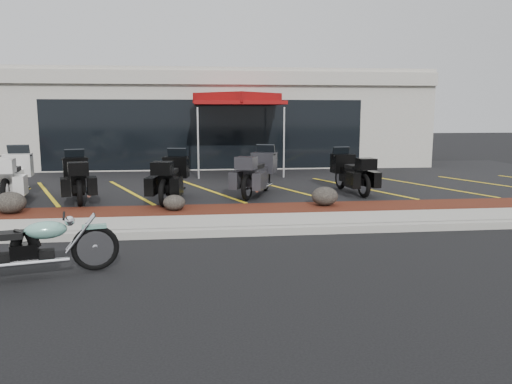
{
  "coord_description": "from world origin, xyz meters",
  "views": [
    {
      "loc": [
        -0.27,
        -8.43,
        2.36
      ],
      "look_at": [
        0.84,
        1.2,
        0.79
      ],
      "focal_mm": 35.0,
      "sensor_mm": 36.0,
      "label": 1
    }
  ],
  "objects": [
    {
      "name": "hero_cruiser",
      "position": [
        -1.82,
        -1.02,
        0.45
      ],
      "size": [
        2.67,
        1.24,
        0.91
      ],
      "primitive_type": null,
      "rotation": [
        0.0,
        0.0,
        0.23
      ],
      "color": "#6CA897",
      "rests_on": "ground"
    },
    {
      "name": "touring_white",
      "position": [
        -4.93,
        5.18,
        0.83
      ],
      "size": [
        1.2,
        2.44,
        1.36
      ],
      "primitive_type": null,
      "rotation": [
        0.0,
        0.0,
        1.7
      ],
      "color": "white",
      "rests_on": "upper_lot"
    },
    {
      "name": "touring_black_rear",
      "position": [
        3.78,
        5.41,
        0.76
      ],
      "size": [
        1.05,
        2.19,
        1.23
      ],
      "primitive_type": null,
      "rotation": [
        0.0,
        0.0,
        1.69
      ],
      "color": "black",
      "rests_on": "upper_lot"
    },
    {
      "name": "touring_black_mid",
      "position": [
        -0.83,
        4.77,
        0.79
      ],
      "size": [
        1.19,
        2.29,
        1.27
      ],
      "primitive_type": null,
      "rotation": [
        0.0,
        0.0,
        1.4
      ],
      "color": "black",
      "rests_on": "upper_lot"
    },
    {
      "name": "boulder_mid",
      "position": [
        -0.83,
        2.73,
        0.34
      ],
      "size": [
        0.5,
        0.42,
        0.35
      ],
      "primitive_type": "ellipsoid",
      "color": "black",
      "rests_on": "mulch_bed"
    },
    {
      "name": "mulch_bed",
      "position": [
        0.0,
        2.8,
        0.08
      ],
      "size": [
        24.0,
        1.2,
        0.16
      ],
      "primitive_type": "cube",
      "color": "#3B100D",
      "rests_on": "ground"
    },
    {
      "name": "curb",
      "position": [
        0.0,
        0.9,
        0.07
      ],
      "size": [
        24.0,
        0.25,
        0.15
      ],
      "primitive_type": "cube",
      "color": "gray",
      "rests_on": "ground"
    },
    {
      "name": "ground",
      "position": [
        0.0,
        0.0,
        0.0
      ],
      "size": [
        90.0,
        90.0,
        0.0
      ],
      "primitive_type": "plane",
      "color": "black",
      "rests_on": "ground"
    },
    {
      "name": "boulder_left",
      "position": [
        -4.37,
        2.8,
        0.4
      ],
      "size": [
        0.67,
        0.56,
        0.48
      ],
      "primitive_type": "ellipsoid",
      "color": "black",
      "rests_on": "mulch_bed"
    },
    {
      "name": "upper_lot",
      "position": [
        0.0,
        8.2,
        0.07
      ],
      "size": [
        26.0,
        9.6,
        0.15
      ],
      "primitive_type": "cube",
      "color": "black",
      "rests_on": "ground"
    },
    {
      "name": "dealership_building",
      "position": [
        0.0,
        14.47,
        2.01
      ],
      "size": [
        18.0,
        8.16,
        4.0
      ],
      "color": "#A19D91",
      "rests_on": "ground"
    },
    {
      "name": "boulder_right",
      "position": [
        2.68,
        2.92,
        0.38
      ],
      "size": [
        0.63,
        0.53,
        0.45
      ],
      "primitive_type": "ellipsoid",
      "color": "black",
      "rests_on": "mulch_bed"
    },
    {
      "name": "sidewalk",
      "position": [
        0.0,
        1.6,
        0.07
      ],
      "size": [
        24.0,
        1.2,
        0.15
      ],
      "primitive_type": "cube",
      "color": "gray",
      "rests_on": "ground"
    },
    {
      "name": "traffic_cone",
      "position": [
        -1.04,
        7.96,
        0.4
      ],
      "size": [
        0.37,
        0.37,
        0.5
      ],
      "primitive_type": "cone",
      "rotation": [
        0.0,
        0.0,
        0.11
      ],
      "color": "orange",
      "rests_on": "upper_lot"
    },
    {
      "name": "touring_black_front",
      "position": [
        -3.48,
        5.0,
        0.78
      ],
      "size": [
        1.37,
        2.29,
        1.25
      ],
      "primitive_type": null,
      "rotation": [
        0.0,
        0.0,
        1.84
      ],
      "color": "black",
      "rests_on": "upper_lot"
    },
    {
      "name": "popup_canopy",
      "position": [
        1.16,
        9.58,
        2.75
      ],
      "size": [
        3.53,
        3.53,
        2.86
      ],
      "rotation": [
        0.0,
        0.0,
        -0.16
      ],
      "color": "silver",
      "rests_on": "upper_lot"
    },
    {
      "name": "touring_grey",
      "position": [
        1.59,
        5.35,
        0.81
      ],
      "size": [
        1.7,
        2.41,
        1.31
      ],
      "primitive_type": null,
      "rotation": [
        0.0,
        0.0,
        1.15
      ],
      "color": "#29292D",
      "rests_on": "upper_lot"
    }
  ]
}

